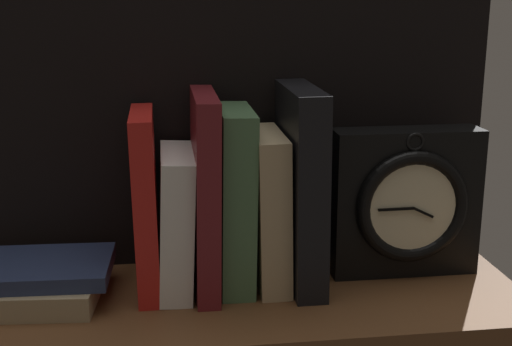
{
  "coord_description": "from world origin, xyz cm",
  "views": [
    {
      "loc": [
        -7.51,
        -79.89,
        37.14
      ],
      "look_at": [
        3.99,
        3.65,
        14.62
      ],
      "focal_mm": 49.0,
      "sensor_mm": 36.0,
      "label": 1
    }
  ],
  "objects_px": {
    "book_tan_shortstories": "(268,209)",
    "book_maroon_dawkins": "(205,192)",
    "book_white_catcher": "(176,221)",
    "book_green_romantic": "(235,199)",
    "book_black_skeptic": "(301,186)",
    "framed_clock": "(406,203)",
    "book_stack_side": "(35,281)",
    "book_red_requiem": "(146,203)"
  },
  "relations": [
    {
      "from": "book_tan_shortstories",
      "to": "framed_clock",
      "type": "xyz_separation_m",
      "value": [
        0.18,
        0.0,
        -0.0
      ]
    },
    {
      "from": "book_red_requiem",
      "to": "book_green_romantic",
      "type": "distance_m",
      "value": 0.11
    },
    {
      "from": "book_red_requiem",
      "to": "book_black_skeptic",
      "type": "xyz_separation_m",
      "value": [
        0.2,
        0.0,
        0.01
      ]
    },
    {
      "from": "book_red_requiem",
      "to": "book_white_catcher",
      "type": "relative_size",
      "value": 1.29
    },
    {
      "from": "book_white_catcher",
      "to": "book_tan_shortstories",
      "type": "relative_size",
      "value": 0.89
    },
    {
      "from": "book_green_romantic",
      "to": "book_black_skeptic",
      "type": "distance_m",
      "value": 0.09
    },
    {
      "from": "book_red_requiem",
      "to": "book_stack_side",
      "type": "height_order",
      "value": "book_red_requiem"
    },
    {
      "from": "book_tan_shortstories",
      "to": "book_black_skeptic",
      "type": "height_order",
      "value": "book_black_skeptic"
    },
    {
      "from": "book_white_catcher",
      "to": "book_green_romantic",
      "type": "xyz_separation_m",
      "value": [
        0.07,
        0.0,
        0.03
      ]
    },
    {
      "from": "book_white_catcher",
      "to": "book_black_skeptic",
      "type": "distance_m",
      "value": 0.16
    },
    {
      "from": "framed_clock",
      "to": "book_green_romantic",
      "type": "bearing_deg",
      "value": -179.14
    },
    {
      "from": "book_tan_shortstories",
      "to": "book_stack_side",
      "type": "distance_m",
      "value": 0.3
    },
    {
      "from": "book_maroon_dawkins",
      "to": "framed_clock",
      "type": "bearing_deg",
      "value": 0.74
    },
    {
      "from": "framed_clock",
      "to": "book_stack_side",
      "type": "height_order",
      "value": "framed_clock"
    },
    {
      "from": "book_maroon_dawkins",
      "to": "book_green_romantic",
      "type": "bearing_deg",
      "value": 0.0
    },
    {
      "from": "book_green_romantic",
      "to": "framed_clock",
      "type": "distance_m",
      "value": 0.23
    },
    {
      "from": "book_maroon_dawkins",
      "to": "book_tan_shortstories",
      "type": "height_order",
      "value": "book_maroon_dawkins"
    },
    {
      "from": "book_green_romantic",
      "to": "framed_clock",
      "type": "xyz_separation_m",
      "value": [
        0.23,
        0.0,
        -0.02
      ]
    },
    {
      "from": "book_black_skeptic",
      "to": "book_stack_side",
      "type": "height_order",
      "value": "book_black_skeptic"
    },
    {
      "from": "book_tan_shortstories",
      "to": "book_white_catcher",
      "type": "bearing_deg",
      "value": 180.0
    },
    {
      "from": "book_stack_side",
      "to": "book_green_romantic",
      "type": "bearing_deg",
      "value": 3.81
    },
    {
      "from": "book_red_requiem",
      "to": "book_white_catcher",
      "type": "bearing_deg",
      "value": 0.0
    },
    {
      "from": "book_black_skeptic",
      "to": "framed_clock",
      "type": "relative_size",
      "value": 1.29
    },
    {
      "from": "book_maroon_dawkins",
      "to": "book_black_skeptic",
      "type": "distance_m",
      "value": 0.12
    },
    {
      "from": "book_tan_shortstories",
      "to": "book_maroon_dawkins",
      "type": "bearing_deg",
      "value": 180.0
    },
    {
      "from": "book_black_skeptic",
      "to": "book_stack_side",
      "type": "distance_m",
      "value": 0.35
    },
    {
      "from": "book_maroon_dawkins",
      "to": "book_tan_shortstories",
      "type": "distance_m",
      "value": 0.08
    },
    {
      "from": "book_maroon_dawkins",
      "to": "book_stack_side",
      "type": "relative_size",
      "value": 1.35
    },
    {
      "from": "book_green_romantic",
      "to": "book_black_skeptic",
      "type": "height_order",
      "value": "book_black_skeptic"
    },
    {
      "from": "book_green_romantic",
      "to": "book_black_skeptic",
      "type": "bearing_deg",
      "value": 0.0
    },
    {
      "from": "book_black_skeptic",
      "to": "book_tan_shortstories",
      "type": "bearing_deg",
      "value": 180.0
    },
    {
      "from": "book_red_requiem",
      "to": "framed_clock",
      "type": "xyz_separation_m",
      "value": [
        0.34,
        0.0,
        -0.02
      ]
    },
    {
      "from": "book_black_skeptic",
      "to": "book_stack_side",
      "type": "relative_size",
      "value": 1.38
    },
    {
      "from": "book_red_requiem",
      "to": "book_white_catcher",
      "type": "xyz_separation_m",
      "value": [
        0.04,
        0.0,
        -0.03
      ]
    },
    {
      "from": "book_tan_shortstories",
      "to": "framed_clock",
      "type": "distance_m",
      "value": 0.18
    },
    {
      "from": "book_green_romantic",
      "to": "book_white_catcher",
      "type": "bearing_deg",
      "value": 180.0
    },
    {
      "from": "book_red_requiem",
      "to": "book_black_skeptic",
      "type": "height_order",
      "value": "book_black_skeptic"
    },
    {
      "from": "book_white_catcher",
      "to": "book_tan_shortstories",
      "type": "height_order",
      "value": "book_tan_shortstories"
    },
    {
      "from": "book_tan_shortstories",
      "to": "book_stack_side",
      "type": "bearing_deg",
      "value": -176.75
    },
    {
      "from": "book_green_romantic",
      "to": "book_stack_side",
      "type": "height_order",
      "value": "book_green_romantic"
    },
    {
      "from": "book_red_requiem",
      "to": "book_green_romantic",
      "type": "relative_size",
      "value": 1.0
    },
    {
      "from": "book_maroon_dawkins",
      "to": "book_stack_side",
      "type": "distance_m",
      "value": 0.23
    }
  ]
}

